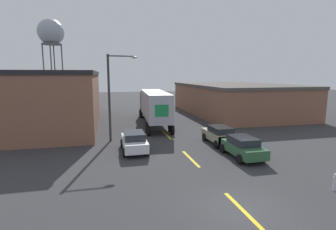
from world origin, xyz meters
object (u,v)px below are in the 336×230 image
object	(u,v)px
semi_truck	(153,104)
parked_car_right_mid	(220,135)
water_tower	(51,33)
parked_car_left_far	(134,141)
fire_hydrant	(335,182)
parked_car_right_near	(242,146)
street_lamp	(113,91)

from	to	relation	value
semi_truck	parked_car_right_mid	size ratio (longest dim) A/B	3.27
semi_truck	water_tower	size ratio (longest dim) A/B	0.75
semi_truck	parked_car_left_far	xyz separation A→B (m)	(-3.48, -10.85, -1.58)
fire_hydrant	parked_car_left_far	bearing A→B (deg)	134.72
parked_car_right_mid	fire_hydrant	world-z (taller)	parked_car_right_mid
parked_car_right_near	fire_hydrant	distance (m)	6.40
water_tower	street_lamp	world-z (taller)	water_tower
parked_car_left_far	parked_car_right_mid	world-z (taller)	same
parked_car_right_mid	parked_car_left_far	bearing A→B (deg)	-176.19
parked_car_right_mid	water_tower	bearing A→B (deg)	114.34
parked_car_right_near	fire_hydrant	size ratio (longest dim) A/B	4.67
semi_truck	street_lamp	distance (m)	8.94
parked_car_left_far	fire_hydrant	distance (m)	13.26
water_tower	fire_hydrant	bearing A→B (deg)	-67.83
semi_truck	water_tower	xyz separation A→B (m)	(-17.37, 36.71, 12.98)
semi_truck	street_lamp	world-z (taller)	street_lamp
semi_truck	parked_car_right_near	bearing A→B (deg)	-71.00
parked_car_right_mid	fire_hydrant	bearing A→B (deg)	-78.98
street_lamp	water_tower	bearing A→B (deg)	105.88
semi_truck	parked_car_right_mid	distance (m)	11.19
water_tower	fire_hydrant	distance (m)	63.31
semi_truck	fire_hydrant	size ratio (longest dim) A/B	15.29
parked_car_left_far	water_tower	world-z (taller)	water_tower
parked_car_left_far	fire_hydrant	bearing A→B (deg)	-45.28
water_tower	semi_truck	bearing A→B (deg)	-64.68
street_lamp	fire_hydrant	world-z (taller)	street_lamp
street_lamp	fire_hydrant	size ratio (longest dim) A/B	8.38
parked_car_left_far	water_tower	bearing A→B (deg)	106.29
parked_car_left_far	semi_truck	bearing A→B (deg)	72.24
parked_car_left_far	parked_car_right_mid	size ratio (longest dim) A/B	1.00
fire_hydrant	parked_car_right_near	bearing A→B (deg)	107.58
parked_car_left_far	street_lamp	distance (m)	5.38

